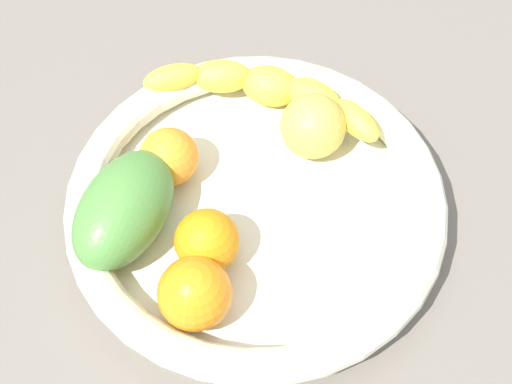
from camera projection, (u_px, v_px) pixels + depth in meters
The scene contains 8 objects.
kitchen_counter at pixel (256, 227), 71.21cm from camera, with size 120.00×120.00×3.00cm, color #6A635A.
fruit_bowl at pixel (256, 205), 67.79cm from camera, with size 35.21×35.21×5.03cm.
banana_draped_left at pixel (267, 90), 73.04cm from camera, with size 10.05×24.92×4.72cm.
orange_front at pixel (196, 294), 60.18cm from camera, with size 6.32×6.32×6.32cm, color orange.
orange_mid_left at pixel (167, 160), 68.10cm from camera, with size 5.61×5.61×5.61cm, color orange.
orange_mid_right at pixel (207, 241), 63.24cm from camera, with size 5.77×5.77×5.77cm, color orange.
mango_green at pixel (124, 209), 64.32cm from camera, with size 12.58×7.62×7.00cm, color #4E893D.
apple_yellow at pixel (313, 126), 69.83cm from camera, with size 6.41×6.41×6.41cm, color gold.
Camera 1 is at (32.37, 16.14, 62.94)cm, focal length 51.06 mm.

